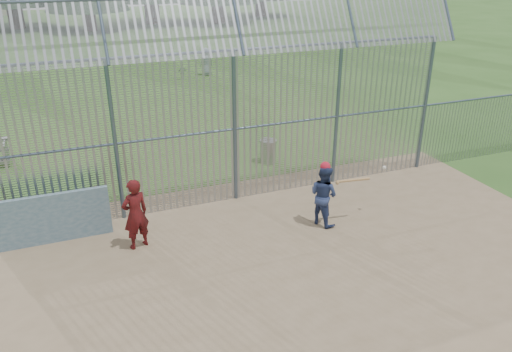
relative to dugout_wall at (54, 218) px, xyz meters
name	(u,v)px	position (x,y,z in m)	size (l,w,h in m)	color
ground	(290,267)	(4.60, -2.90, -0.62)	(120.00, 120.00, 0.00)	#2D511E
dirt_infield	(300,279)	(4.60, -3.40, -0.61)	(14.00, 10.00, 0.02)	#756047
dugout_wall	(54,218)	(0.00, 0.00, 0.00)	(2.50, 0.12, 1.20)	#38566B
batter	(324,195)	(6.13, -1.48, 0.17)	(0.74, 0.58, 1.53)	navy
onlooker	(135,214)	(1.72, -0.92, 0.23)	(0.61, 0.40, 1.67)	maroon
bg_kid_standing	(206,62)	(8.14, 15.56, 0.12)	(0.72, 0.47, 1.48)	slate
bg_kid_seated	(183,72)	(6.64, 15.01, -0.23)	(0.45, 0.19, 0.77)	slate
batting_gear	(333,170)	(6.33, -1.51, 0.81)	(1.81, 0.36, 0.57)	#B0172B
trash_can	(268,151)	(6.43, 2.71, -0.24)	(0.56, 0.56, 0.82)	gray
backstop_fence	(300,109)	(6.41, 0.53, 1.74)	(20.09, 0.81, 5.30)	#47566B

